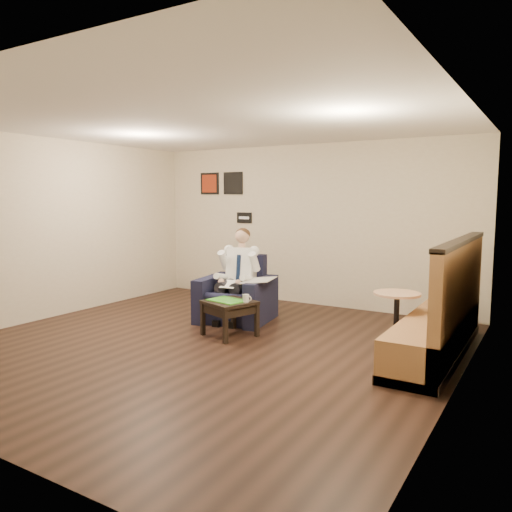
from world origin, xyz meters
The scene contains 18 objects.
ground centered at (0.00, 0.00, 0.00)m, with size 6.00×6.00×0.00m, color black.
wall_back centered at (0.00, 3.00, 1.40)m, with size 6.00×0.02×2.80m, color beige.
wall_left centered at (-3.00, 0.00, 1.40)m, with size 0.02×6.00×2.80m, color beige.
wall_right centered at (3.00, 0.00, 1.40)m, with size 0.02×6.00×2.80m, color beige.
ceiling centered at (0.00, 0.00, 2.80)m, with size 6.00×6.00×0.02m, color white.
seating_sign centered at (-1.30, 2.98, 1.50)m, with size 0.32×0.02×0.20m, color black.
art_print_left centered at (-2.10, 2.98, 2.15)m, with size 0.42×0.03×0.42m, color maroon.
art_print_right centered at (-1.55, 2.98, 2.15)m, with size 0.42×0.03×0.42m, color black.
armchair centered at (-0.38, 1.30, 0.49)m, with size 1.02×1.02×0.98m, color black.
seated_man centered at (-0.36, 1.17, 0.67)m, with size 0.64×0.96×1.35m, color white, non-canonical shape.
lap_papers centered at (-0.34, 1.07, 0.60)m, with size 0.22×0.32×0.01m, color white.
newspaper centered at (0.05, 1.26, 0.67)m, with size 0.43×0.54×0.01m, color silver.
side_table centered at (0.02, 0.54, 0.24)m, with size 0.59×0.59×0.48m, color black.
green_folder centered at (-0.02, 0.53, 0.49)m, with size 0.48×0.34×0.01m, color green.
coffee_mug centered at (0.25, 0.59, 0.54)m, with size 0.09×0.09×0.10m, color white.
smartphone centered at (0.13, 0.68, 0.49)m, with size 0.15×0.08×0.01m, color black.
banquette centered at (2.59, 1.13, 0.69)m, with size 0.65×2.70×1.38m, color olive.
cafe_table centered at (2.13, 1.12, 0.36)m, with size 0.57×0.57×0.71m, color tan.
Camera 1 is at (3.77, -4.97, 1.88)m, focal length 35.00 mm.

